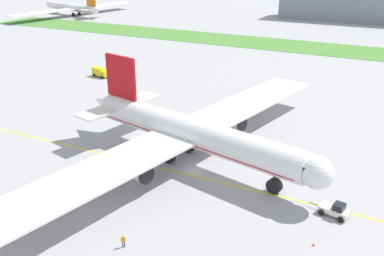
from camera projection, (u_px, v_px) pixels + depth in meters
The scene contains 10 objects.
ground_plane at pixel (196, 170), 75.34m from camera, with size 600.00×600.00×0.00m, color #9E9EA3.
apron_taxi_line at pixel (191, 175), 73.60m from camera, with size 280.00×0.36×0.01m, color yellow.
grass_median_strip at pixel (320, 48), 165.58m from camera, with size 320.00×24.00×0.10m, color #4C8438.
airliner_foreground at pixel (190, 132), 76.16m from camera, with size 51.46×82.83×16.81m.
pushback_tug at pixel (335, 210), 62.14m from camera, with size 6.02×3.29×2.12m.
ground_crew_wingwalker_port at pixel (123, 240), 55.51m from camera, with size 0.52×0.50×1.77m.
ground_crew_marshaller_front at pixel (140, 161), 76.27m from camera, with size 0.61×0.28×1.74m.
traffic_cone_near_nose at pixel (314, 244), 56.08m from camera, with size 0.36×0.36×0.58m.
service_truck_baggage_loader at pixel (100, 72), 128.98m from camera, with size 5.98×3.53×2.66m.
parked_airliner_far_left at pixel (73, 8), 244.55m from camera, with size 47.73×78.97×12.70m.
Camera 1 is at (28.92, -60.12, 35.77)m, focal length 40.51 mm.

